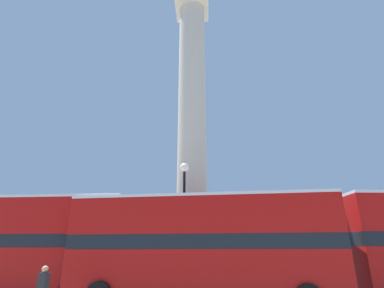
# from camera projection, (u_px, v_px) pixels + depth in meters

# --- Properties ---
(monument_column) EXTENTS (4.60, 4.60, 22.18)m
(monument_column) POSITION_uv_depth(u_px,v_px,m) (192.00, 150.00, 19.87)
(monument_column) COLOR #BCB29E
(monument_column) RESTS_ON ground_plane
(bus_a) EXTENTS (10.96, 3.08, 4.45)m
(bus_a) POSITION_uv_depth(u_px,v_px,m) (10.00, 242.00, 14.02)
(bus_a) COLOR #A80F0C
(bus_a) RESTS_ON ground_plane
(bus_b) EXTENTS (10.78, 3.53, 4.21)m
(bus_b) POSITION_uv_depth(u_px,v_px,m) (202.00, 244.00, 12.20)
(bus_b) COLOR #A80F0C
(bus_b) RESTS_ON ground_plane
(equestrian_statue) EXTENTS (4.19, 3.24, 6.21)m
(equestrian_statue) POSITION_uv_depth(u_px,v_px,m) (39.00, 256.00, 21.71)
(equestrian_statue) COLOR #BCB29E
(equestrian_statue) RESTS_ON ground_plane
(street_lamp) EXTENTS (0.50, 0.50, 6.70)m
(street_lamp) POSITION_uv_depth(u_px,v_px,m) (184.00, 209.00, 15.91)
(street_lamp) COLOR black
(street_lamp) RESTS_ON ground_plane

